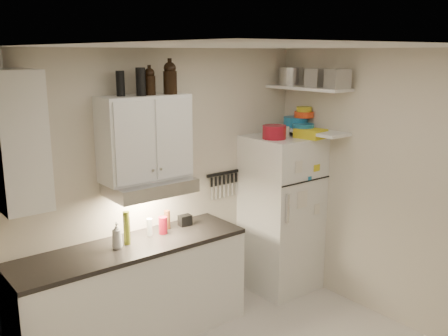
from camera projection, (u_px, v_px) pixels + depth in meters
ceiling at (277, 45)px, 3.39m from camera, size 3.20×3.00×0.02m
back_wall at (165, 185)px, 4.84m from camera, size 3.20×0.02×2.60m
left_wall at (58, 290)px, 2.71m from camera, size 0.02×3.00×2.60m
right_wall at (398, 191)px, 4.65m from camera, size 0.02×3.00×2.60m
base_cabinet at (133, 295)px, 4.47m from camera, size 2.10×0.60×0.88m
countertop at (131, 247)px, 4.36m from camera, size 2.10×0.62×0.04m
upper_cabinet at (145, 138)px, 4.40m from camera, size 0.80×0.33×0.75m
side_cabinet at (15, 139)px, 3.59m from camera, size 0.33×0.55×1.00m
range_hood at (150, 187)px, 4.45m from camera, size 0.76×0.46×0.12m
fridge at (281, 213)px, 5.43m from camera, size 0.70×0.68×1.70m
shelf_hi at (308, 88)px, 5.14m from camera, size 0.30×0.95×0.03m
shelf_lo at (306, 130)px, 5.24m from camera, size 0.30×0.95×0.03m
knife_strip at (223, 173)px, 5.24m from camera, size 0.42×0.02×0.03m
dutch_oven at (274, 132)px, 5.07m from camera, size 0.30×0.30×0.14m
book_stack at (311, 133)px, 5.12m from camera, size 0.26×0.31×0.09m
spice_jar at (286, 132)px, 5.19m from camera, size 0.08×0.08×0.11m
stock_pot at (291, 76)px, 5.38m from camera, size 0.34×0.34×0.19m
tin_a at (316, 78)px, 5.07m from camera, size 0.20×0.18×0.18m
tin_b at (338, 79)px, 4.81m from camera, size 0.23×0.23×0.19m
bowl_teal at (296, 122)px, 5.39m from camera, size 0.26×0.26×0.10m
bowl_orange at (304, 114)px, 5.34m from camera, size 0.21×0.21×0.06m
bowl_yellow at (304, 109)px, 5.33m from camera, size 0.16×0.16×0.05m
plates at (303, 127)px, 5.21m from camera, size 0.24×0.24×0.06m
growler_a at (150, 81)px, 4.29m from camera, size 0.12×0.12×0.24m
growler_b at (170, 78)px, 4.38m from camera, size 0.13×0.13×0.29m
thermos_a at (141, 82)px, 4.21m from camera, size 0.10×0.10×0.24m
thermos_b at (120, 84)px, 4.18m from camera, size 0.10×0.10×0.21m
soap_bottle at (117, 234)px, 4.25m from camera, size 0.11×0.11×0.26m
pepper_mill at (167, 220)px, 4.74m from camera, size 0.07×0.07×0.18m
oil_bottle at (127, 228)px, 4.34m from camera, size 0.06×0.06×0.30m
vinegar_bottle at (128, 229)px, 4.43m from camera, size 0.06×0.06×0.22m
clear_bottle at (150, 227)px, 4.56m from camera, size 0.06×0.06×0.16m
red_jar at (163, 225)px, 4.61m from camera, size 0.10×0.10×0.16m
caddy at (185, 220)px, 4.84m from camera, size 0.13×0.09×0.10m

